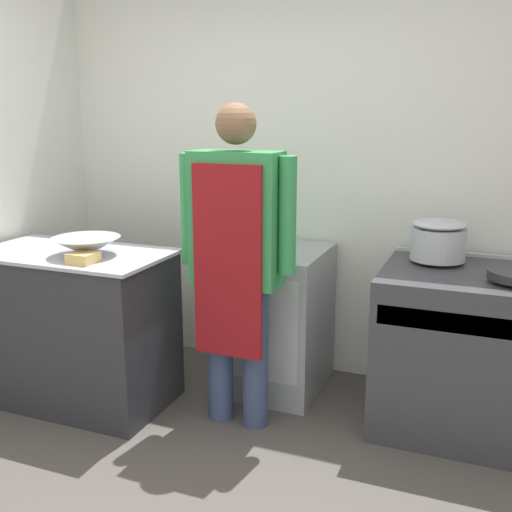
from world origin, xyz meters
The scene contains 8 objects.
wall_back centered at (0.00, 1.88, 1.35)m, with size 8.00×0.05×2.70m.
prep_counter centered at (-1.05, 0.89, 0.46)m, with size 1.12×0.64×0.92m.
stove centered at (1.13, 1.41, 0.44)m, with size 0.96×0.78×0.90m.
fridge_unit centered at (-0.03, 1.50, 0.44)m, with size 0.61×0.66×0.89m.
person_cook centered at (-0.06, 0.99, 1.00)m, with size 0.65×0.24×1.75m.
mixing_bowl centered at (-0.91, 0.84, 0.97)m, with size 0.38×0.38×0.11m.
plastic_tub centered at (-0.82, 0.70, 0.94)m, with size 0.13×0.13×0.06m.
stock_pot centered at (0.91, 1.55, 1.01)m, with size 0.30×0.30×0.23m.
Camera 1 is at (1.17, -1.82, 1.70)m, focal length 42.00 mm.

